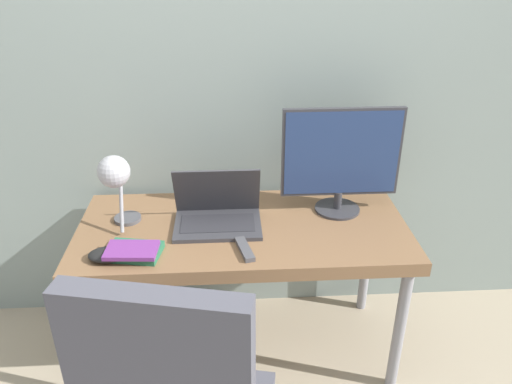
{
  "coord_description": "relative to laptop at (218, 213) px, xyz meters",
  "views": [
    {
      "loc": [
        -0.06,
        -1.55,
        1.83
      ],
      "look_at": [
        0.06,
        0.3,
        0.89
      ],
      "focal_mm": 35.0,
      "sensor_mm": 36.0,
      "label": 1
    }
  ],
  "objects": [
    {
      "name": "laptop",
      "position": [
        0.0,
        0.0,
        0.0
      ],
      "size": [
        0.37,
        0.26,
        0.26
      ],
      "color": "#38383D",
      "rests_on": "desk"
    },
    {
      "name": "wall_back",
      "position": [
        0.11,
        0.38,
        0.54
      ],
      "size": [
        8.0,
        0.05,
        2.6
      ],
      "color": "gray",
      "rests_on": "ground_plane"
    },
    {
      "name": "tv_remote",
      "position": [
        0.11,
        -0.22,
        -0.04
      ],
      "size": [
        0.08,
        0.17,
        0.02
      ],
      "color": "#4C4C51",
      "rests_on": "desk"
    },
    {
      "name": "desk",
      "position": [
        0.11,
        -0.02,
        -0.12
      ],
      "size": [
        1.44,
        0.67,
        0.71
      ],
      "color": "brown",
      "rests_on": "ground_plane"
    },
    {
      "name": "desk_lamp",
      "position": [
        -0.4,
        -0.06,
        0.22
      ],
      "size": [
        0.13,
        0.26,
        0.36
      ],
      "color": "#4C4C51",
      "rests_on": "desk"
    },
    {
      "name": "game_controller",
      "position": [
        -0.43,
        -0.25,
        -0.03
      ],
      "size": [
        0.15,
        0.11,
        0.04
      ],
      "color": "black",
      "rests_on": "desk"
    },
    {
      "name": "book_stack",
      "position": [
        -0.33,
        -0.23,
        -0.03
      ],
      "size": [
        0.23,
        0.19,
        0.05
      ],
      "color": "#286B47",
      "rests_on": "desk"
    },
    {
      "name": "monitor",
      "position": [
        0.55,
        0.1,
        0.21
      ],
      "size": [
        0.53,
        0.21,
        0.49
      ],
      "color": "#333338",
      "rests_on": "desk"
    }
  ]
}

